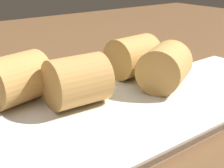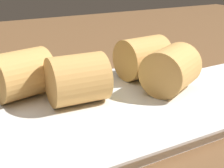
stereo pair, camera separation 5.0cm
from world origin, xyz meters
TOP-DOWN VIEW (x-y plane):
  - table_surface at (0.00, 0.00)cm, footprint 180.00×140.00cm
  - serving_plate at (3.41, 2.63)cm, footprint 32.49×22.01cm
  - roll_front_left at (6.40, 0.66)cm, footprint 7.68×6.15cm
  - roll_front_right at (-5.25, -3.12)cm, footprint 7.76×6.36cm
  - roll_back_left at (-5.23, 2.91)cm, footprint 8.42×8.11cm
  - roll_back_right at (11.67, -4.31)cm, footprint 8.04×7.13cm
  - spoon at (-1.90, -14.13)cm, footprint 17.80×10.23cm
  - napkin at (-20.01, 1.44)cm, footprint 12.53×10.74cm

SIDE VIEW (x-z plane):
  - table_surface at x=0.00cm, z-range 0.00..2.00cm
  - napkin at x=-20.01cm, z-range 2.00..2.60cm
  - spoon at x=-1.90cm, z-range 1.93..3.17cm
  - serving_plate at x=3.41cm, z-range 2.01..3.51cm
  - roll_front_left at x=6.40cm, z-range 3.50..9.29cm
  - roll_front_right at x=-5.25cm, z-range 3.50..9.29cm
  - roll_back_left at x=-5.23cm, z-range 3.50..9.29cm
  - roll_back_right at x=11.67cm, z-range 3.50..9.29cm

